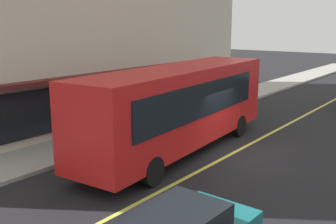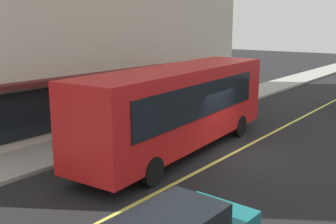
{
  "view_description": "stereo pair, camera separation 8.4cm",
  "coord_description": "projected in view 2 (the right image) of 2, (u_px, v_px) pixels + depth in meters",
  "views": [
    {
      "loc": [
        -13.97,
        -7.34,
        5.2
      ],
      "look_at": [
        -1.14,
        2.47,
        1.6
      ],
      "focal_mm": 42.6,
      "sensor_mm": 36.0,
      "label": 1
    },
    {
      "loc": [
        -13.91,
        -7.41,
        5.2
      ],
      "look_at": [
        -1.14,
        2.47,
        1.6
      ],
      "focal_mm": 42.6,
      "sensor_mm": 36.0,
      "label": 2
    }
  ],
  "objects": [
    {
      "name": "pedestrian_by_curb",
      "position": [
        214.0,
        93.0,
        23.81
      ],
      "size": [
        0.34,
        0.34,
        1.6
      ],
      "color": "black",
      "rests_on": "sidewalk"
    },
    {
      "name": "lane_centre_stripe",
      "position": [
        233.0,
        153.0,
        16.29
      ],
      "size": [
        36.0,
        0.16,
        0.01
      ],
      "primitive_type": "cube",
      "color": "#D8D14C",
      "rests_on": "ground"
    },
    {
      "name": "sidewalk",
      "position": [
        130.0,
        129.0,
        19.69
      ],
      "size": [
        80.0,
        2.73,
        0.15
      ],
      "primitive_type": "cube",
      "color": "#9E9B93",
      "rests_on": "ground"
    },
    {
      "name": "ground",
      "position": [
        233.0,
        153.0,
        16.3
      ],
      "size": [
        120.0,
        120.0,
        0.0
      ],
      "primitive_type": "plane",
      "color": "black"
    },
    {
      "name": "bus",
      "position": [
        180.0,
        105.0,
        16.14
      ],
      "size": [
        11.28,
        3.31,
        3.5
      ],
      "color": "red",
      "rests_on": "ground"
    },
    {
      "name": "pedestrian_near_storefront",
      "position": [
        197.0,
        92.0,
        23.48
      ],
      "size": [
        0.34,
        0.34,
        1.85
      ],
      "color": "black",
      "rests_on": "sidewalk"
    }
  ]
}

